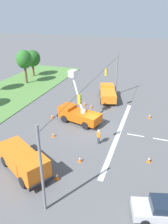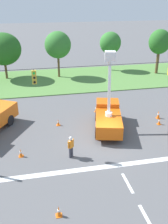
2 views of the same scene
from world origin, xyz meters
The scene contains 16 objects.
ground_plane centered at (0.00, 0.00, 0.00)m, with size 200.00×200.00×0.00m, color #565659.
grass_verge centered at (0.00, 18.00, 0.05)m, with size 56.00×12.00×0.10m, color #517F3D.
lane_markings centered at (0.00, -4.58, 0.00)m, with size 17.60×15.25×0.01m.
signal_gantry centered at (-0.05, 0.00, 4.25)m, with size 26.20×0.33×7.20m.
tree_west centered at (-9.08, 20.20, 4.30)m, with size 4.90×5.14×6.53m.
tree_centre centered at (-1.57, 19.51, 4.71)m, with size 3.72×3.53×6.61m.
tree_east centered at (6.79, 21.57, 4.33)m, with size 3.31×2.94×6.06m.
tree_far_east centered at (13.32, 18.28, 4.80)m, with size 3.27×2.86×6.66m.
utility_truck_bucket_lift centered at (0.88, 2.50, 1.32)m, with size 3.57×6.14×6.92m.
road_worker centered at (-3.14, -1.38, 1.00)m, with size 0.52×0.46×1.77m.
traffic_cone_foreground_left centered at (-3.49, 4.05, 0.30)m, with size 0.36×0.36×0.62m.
traffic_cone_foreground_right centered at (5.90, 2.30, 0.33)m, with size 0.36×0.36×0.68m.
traffic_cone_near_bucket centered at (-6.87, -0.53, 0.32)m, with size 0.36×0.36×0.67m.
traffic_cone_lane_edge_a centered at (-4.73, -6.95, 0.33)m, with size 0.36×0.36×0.68m.
traffic_cone_far_left centered at (6.41, 3.56, 0.40)m, with size 0.36×0.36×0.80m.
traffic_cone_far_right centered at (0.76, 6.31, 0.35)m, with size 0.36×0.36×0.72m.
Camera 2 is at (-5.59, -17.93, 11.34)m, focal length 42.00 mm.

